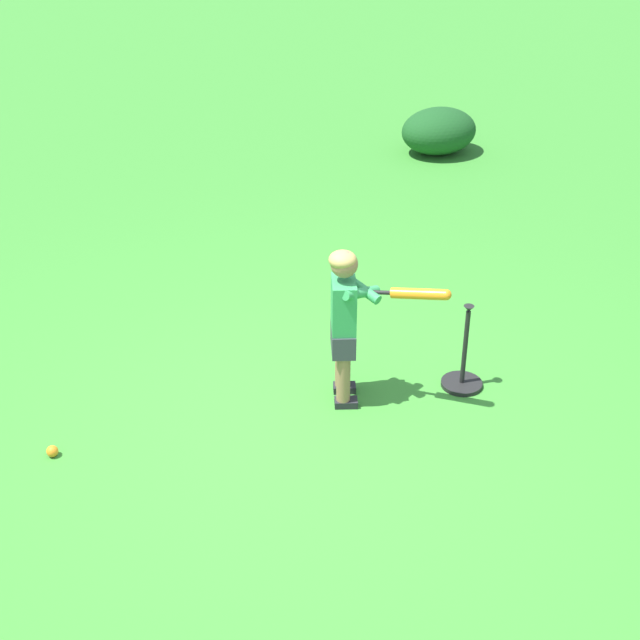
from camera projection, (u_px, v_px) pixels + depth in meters
ground_plane at (293, 436)px, 5.53m from camera, size 40.00×40.00×0.00m
child_batter at (348, 314)px, 5.55m from camera, size 0.61×0.63×1.08m
play_ball_midfield at (52, 451)px, 5.34m from camera, size 0.07×0.07×0.07m
batting_tee at (463, 373)px, 5.96m from camera, size 0.28×0.28×0.62m
shrub_left_background at (439, 131)px, 9.93m from camera, size 0.88×0.72×0.51m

